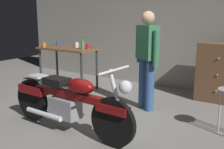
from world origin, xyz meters
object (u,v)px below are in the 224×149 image
mug_blue_enamel (58,43)px  mug_orange_travel (44,45)px  motorcycle (68,101)px  person_standing (147,56)px  wooden_dresser (220,73)px  bottle (83,45)px  mug_red_diner (88,46)px  mug_white_ceramic (77,45)px

mug_blue_enamel → mug_orange_travel: bearing=-86.5°
motorcycle → person_standing: size_ratio=1.31×
motorcycle → mug_orange_travel: same height
motorcycle → wooden_dresser: wooden_dresser is taller
bottle → person_standing: bearing=-9.5°
mug_red_diner → mug_orange_travel: 1.02m
motorcycle → mug_white_ceramic: size_ratio=18.35×
mug_red_diner → motorcycle: bearing=-59.7°
bottle → mug_white_ceramic: bearing=150.9°
person_standing → wooden_dresser: (0.96, 1.14, -0.38)m
wooden_dresser → bottle: size_ratio=4.56×
mug_white_ceramic → mug_blue_enamel: bearing=170.7°
mug_red_diner → mug_blue_enamel: mug_red_diner is taller
bottle → mug_blue_enamel: bearing=163.9°
motorcycle → mug_red_diner: bearing=123.2°
person_standing → mug_blue_enamel: person_standing is taller
person_standing → wooden_dresser: 1.54m
mug_red_diner → bottle: (-0.04, -0.13, 0.05)m
wooden_dresser → mug_orange_travel: bearing=-163.1°
bottle → mug_orange_travel: bearing=-168.7°
mug_orange_travel → motorcycle: bearing=-36.7°
mug_red_diner → bottle: bearing=-108.2°
wooden_dresser → mug_blue_enamel: 3.59m
wooden_dresser → mug_orange_travel: size_ratio=9.76×
mug_white_ceramic → mug_orange_travel: bearing=-150.2°
wooden_dresser → mug_red_diner: 2.65m
wooden_dresser → bottle: 2.74m
motorcycle → bottle: (-1.12, 1.71, 0.55)m
mug_orange_travel → bottle: bottle is taller
person_standing → mug_white_ceramic: (-1.90, 0.44, 0.03)m
person_standing → mug_orange_travel: person_standing is taller
mug_orange_travel → mug_blue_enamel: bearing=93.5°
mug_red_diner → person_standing: bearing=-14.3°
mug_white_ceramic → bottle: size_ratio=0.50×
motorcycle → mug_red_diner: size_ratio=17.68×
mug_orange_travel → mug_white_ceramic: size_ratio=0.94×
mug_blue_enamel → bottle: (0.96, -0.28, 0.05)m
wooden_dresser → mug_white_ceramic: bearing=-166.2°
mug_orange_travel → bottle: size_ratio=0.47×
mug_blue_enamel → motorcycle: bearing=-43.8°
mug_orange_travel → bottle: bearing=11.3°
motorcycle → person_standing: 1.59m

